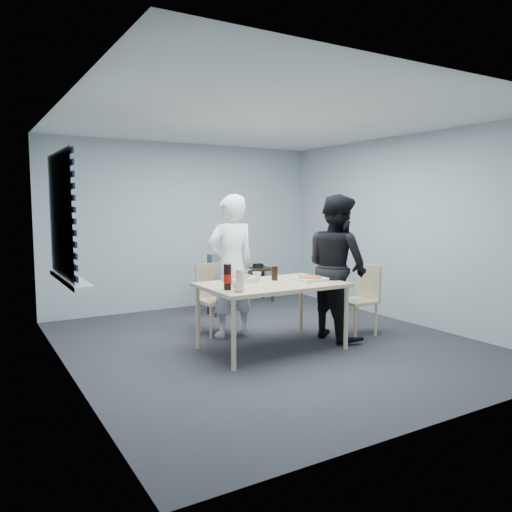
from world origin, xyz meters
TOP-DOWN VIEW (x-y plane):
  - room at (-2.20, 0.40)m, footprint 5.00×5.00m
  - dining_table at (-0.10, -0.21)m, footprint 1.57×0.99m
  - chair_far at (-0.34, 0.79)m, footprint 0.42×0.42m
  - chair_right at (1.24, -0.23)m, footprint 0.42×0.42m
  - person_white at (-0.23, 0.53)m, footprint 0.65×0.42m
  - person_black at (0.85, -0.20)m, footprint 0.47×0.86m
  - side_table at (1.01, 2.28)m, footprint 0.86×0.38m
  - stool at (0.17, 1.66)m, footprint 0.34×0.34m
  - backpack at (0.17, 1.64)m, footprint 0.32×0.23m
  - pizza_box_a at (-0.38, 0.03)m, footprint 0.31×0.31m
  - pizza_box_b at (0.39, -0.27)m, footprint 0.32×0.32m
  - mug_a at (-0.69, -0.52)m, footprint 0.17×0.17m
  - mug_b at (-0.12, 0.08)m, footprint 0.10×0.10m
  - cola_glass at (0.04, -0.05)m, footprint 0.10×0.10m
  - soda_bottle at (-0.74, -0.35)m, footprint 0.09×0.09m
  - plastic_cups at (-0.63, -0.44)m, footprint 0.11×0.11m
  - rubber_band at (0.21, -0.50)m, footprint 0.06×0.06m
  - papers at (0.86, 2.27)m, footprint 0.33×0.39m
  - black_box at (1.23, 2.32)m, footprint 0.18×0.14m

SIDE VIEW (x-z plane):
  - stool at x=0.17m, z-range 0.13..0.60m
  - side_table at x=1.01m, z-range 0.21..0.78m
  - chair_far at x=-0.34m, z-range 0.07..0.96m
  - chair_right at x=1.24m, z-range 0.07..0.96m
  - papers at x=0.86m, z-range 0.57..0.58m
  - black_box at x=1.23m, z-range 0.57..0.64m
  - backpack at x=0.17m, z-range 0.47..0.91m
  - dining_table at x=-0.10m, z-range 0.32..1.09m
  - rubber_band at x=0.21m, z-range 0.76..0.77m
  - pizza_box_b at x=0.39m, z-range 0.76..0.81m
  - pizza_box_a at x=-0.38m, z-range 0.76..0.84m
  - mug_b at x=-0.12m, z-range 0.76..0.86m
  - mug_a at x=-0.69m, z-range 0.76..0.86m
  - cola_glass at x=0.04m, z-range 0.76..0.93m
  - plastic_cups at x=-0.63m, z-range 0.76..0.98m
  - person_white at x=-0.23m, z-range 0.00..1.77m
  - person_black at x=0.85m, z-range 0.00..1.77m
  - soda_bottle at x=-0.74m, z-range 0.76..1.03m
  - room at x=-2.20m, z-range -1.06..3.94m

